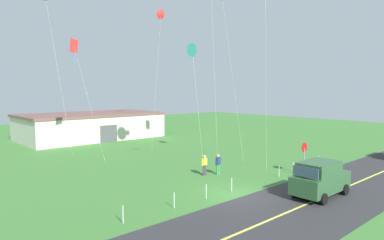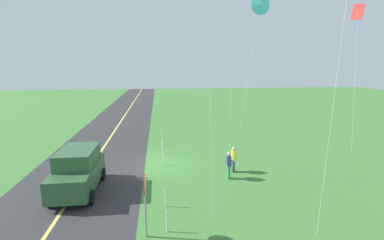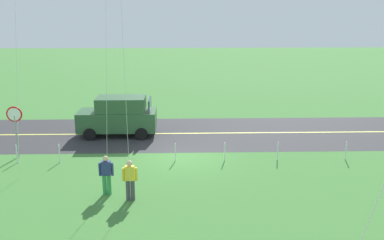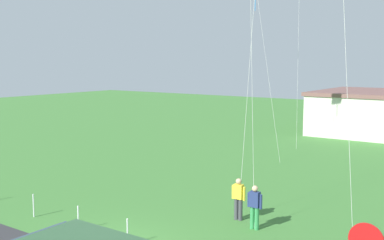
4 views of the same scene
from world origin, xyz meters
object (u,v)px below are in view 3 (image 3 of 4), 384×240
stop_sign (15,122)px  person_adult_near (106,174)px  person_adult_companion (130,179)px  car_suv_foreground (119,116)px

stop_sign → person_adult_near: size_ratio=1.60×
stop_sign → person_adult_companion: bearing=139.9°
car_suv_foreground → person_adult_companion: size_ratio=2.75×
car_suv_foreground → stop_sign: bearing=39.5°
car_suv_foreground → person_adult_near: size_ratio=2.75×
car_suv_foreground → stop_sign: 5.81m
stop_sign → car_suv_foreground: bearing=-140.5°
car_suv_foreground → person_adult_companion: car_suv_foreground is taller
person_adult_near → car_suv_foreground: bearing=-116.9°
stop_sign → person_adult_companion: size_ratio=1.60×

